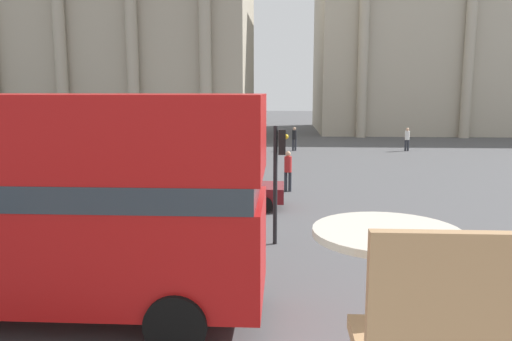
# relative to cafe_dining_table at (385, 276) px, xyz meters

# --- Properties ---
(cafe_dining_table) EXTENTS (0.60, 0.60, 0.73)m
(cafe_dining_table) POSITION_rel_cafe_dining_table_xyz_m (0.00, 0.00, 0.00)
(cafe_dining_table) COLOR #2D2D30
(cafe_dining_table) RESTS_ON cafe_floor_slab
(plaza_building_left) EXTENTS (28.26, 15.36, 20.28)m
(plaza_building_left) POSITION_rel_cafe_dining_table_xyz_m (-17.37, 43.37, 6.51)
(plaza_building_left) COLOR #A39984
(plaza_building_left) RESTS_ON ground_plane
(plaza_building_right) EXTENTS (35.60, 17.04, 17.27)m
(plaza_building_right) POSITION_rel_cafe_dining_table_xyz_m (20.67, 52.68, 5.01)
(plaza_building_right) COLOR #B2A893
(plaza_building_right) RESTS_ON ground_plane
(traffic_light_near) EXTENTS (0.42, 0.24, 3.38)m
(traffic_light_near) POSITION_rel_cafe_dining_table_xyz_m (-0.56, 11.82, -1.40)
(traffic_light_near) COLOR black
(traffic_light_near) RESTS_ON ground_plane
(traffic_light_mid) EXTENTS (0.42, 0.24, 3.79)m
(traffic_light_mid) POSITION_rel_cafe_dining_table_xyz_m (-5.22, 20.05, -1.15)
(traffic_light_mid) COLOR black
(traffic_light_mid) RESTS_ON ground_plane
(car_maroon) EXTENTS (4.20, 1.93, 1.35)m
(car_maroon) POSITION_rel_cafe_dining_table_xyz_m (-2.54, 16.27, -2.93)
(car_maroon) COLOR black
(car_maroon) RESTS_ON ground_plane
(pedestrian_white) EXTENTS (0.32, 0.32, 1.66)m
(pedestrian_white) POSITION_rel_cafe_dining_table_xyz_m (8.42, 34.09, -2.67)
(pedestrian_white) COLOR #282B33
(pedestrian_white) RESTS_ON ground_plane
(pedestrian_black) EXTENTS (0.32, 0.32, 1.69)m
(pedestrian_black) POSITION_rel_cafe_dining_table_xyz_m (0.37, 33.84, -2.66)
(pedestrian_black) COLOR #282B33
(pedestrian_black) RESTS_ON ground_plane
(pedestrian_red) EXTENTS (0.32, 0.32, 1.76)m
(pedestrian_red) POSITION_rel_cafe_dining_table_xyz_m (-0.21, 19.26, -2.61)
(pedestrian_red) COLOR #282B33
(pedestrian_red) RESTS_ON ground_plane
(pedestrian_blue) EXTENTS (0.32, 0.32, 1.75)m
(pedestrian_blue) POSITION_rel_cafe_dining_table_xyz_m (-8.14, 17.69, -2.62)
(pedestrian_blue) COLOR #282B33
(pedestrian_blue) RESTS_ON ground_plane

